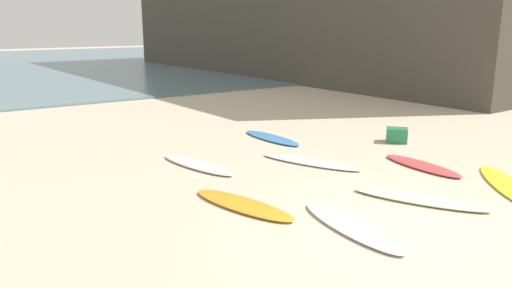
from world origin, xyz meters
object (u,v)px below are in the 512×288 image
object	(u,v)px
surfboard_0	(272,138)
surfboard_2	(422,165)
surfboard_3	(197,165)
beach_cooler	(397,135)
surfboard_4	(310,162)
surfboard_7	(351,226)
surfboard_6	(507,185)
surfboard_1	(243,204)
surfboard_5	(419,199)

from	to	relation	value
surfboard_0	surfboard_2	size ratio (longest dim) A/B	1.08
surfboard_3	beach_cooler	xyz separation A→B (m)	(5.27, -0.93, 0.14)
surfboard_3	surfboard_4	world-z (taller)	surfboard_3
surfboard_2	surfboard_7	size ratio (longest dim) A/B	0.90
surfboard_2	surfboard_3	world-z (taller)	surfboard_2
surfboard_0	surfboard_6	size ratio (longest dim) A/B	0.84
surfboard_7	surfboard_3	bearing A→B (deg)	-78.55
surfboard_1	surfboard_5	world-z (taller)	surfboard_5
surfboard_3	surfboard_6	xyz separation A→B (m)	(4.16, -4.47, -0.01)
surfboard_0	surfboard_3	size ratio (longest dim) A/B	0.97
surfboard_6	beach_cooler	size ratio (longest dim) A/B	4.89
surfboard_0	surfboard_1	distance (m)	4.97
surfboard_2	beach_cooler	xyz separation A→B (m)	(1.37, 1.84, 0.14)
surfboard_3	surfboard_7	distance (m)	4.23
surfboard_4	surfboard_5	distance (m)	2.86
surfboard_4	surfboard_3	bearing A→B (deg)	128.74
surfboard_1	surfboard_4	bearing A→B (deg)	14.22
surfboard_0	surfboard_2	xyz separation A→B (m)	(1.08, -3.91, -0.00)
surfboard_1	surfboard_5	xyz separation A→B (m)	(2.63, -1.52, 0.00)
surfboard_0	beach_cooler	bearing A→B (deg)	-41.54
surfboard_2	surfboard_6	size ratio (longest dim) A/B	0.78
surfboard_3	surfboard_7	size ratio (longest dim) A/B	1.00
surfboard_4	surfboard_5	bearing A→B (deg)	-111.87
surfboard_5	beach_cooler	size ratio (longest dim) A/B	4.37
surfboard_0	surfboard_4	xyz separation A→B (m)	(-0.69, -2.35, -0.00)
surfboard_0	surfboard_6	distance (m)	5.77
surfboard_2	surfboard_4	size ratio (longest dim) A/B	0.85
surfboard_0	surfboard_7	world-z (taller)	surfboard_0
surfboard_5	beach_cooler	bearing A→B (deg)	-160.92
surfboard_6	surfboard_7	bearing A→B (deg)	38.36
surfboard_3	beach_cooler	size ratio (longest dim) A/B	4.23
surfboard_0	surfboard_1	xyz separation A→B (m)	(-3.32, -3.69, -0.00)
surfboard_3	surfboard_7	world-z (taller)	surfboard_3
surfboard_7	surfboard_1	bearing A→B (deg)	-56.32
surfboard_1	surfboard_3	bearing A→B (deg)	65.98
surfboard_6	surfboard_7	xyz separation A→B (m)	(-3.82, 0.25, 0.01)
surfboard_4	surfboard_6	world-z (taller)	surfboard_4
surfboard_0	surfboard_6	world-z (taller)	surfboard_0
beach_cooler	surfboard_7	bearing A→B (deg)	-146.36
surfboard_7	surfboard_4	bearing A→B (deg)	-113.88
surfboard_2	surfboard_4	bearing A→B (deg)	143.56
surfboard_2	beach_cooler	distance (m)	2.30
surfboard_0	surfboard_7	distance (m)	5.91
surfboard_2	surfboard_3	size ratio (longest dim) A/B	0.90
surfboard_2	surfboard_7	bearing A→B (deg)	-152.89
surfboard_5	surfboard_0	bearing A→B (deg)	-123.42
surfboard_5	surfboard_4	bearing A→B (deg)	-115.97
surfboard_1	surfboard_6	world-z (taller)	surfboard_1
surfboard_0	surfboard_6	xyz separation A→B (m)	(1.34, -5.61, -0.01)
surfboard_4	surfboard_1	bearing A→B (deg)	-174.70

